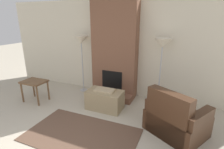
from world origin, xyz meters
name	(u,v)px	position (x,y,z in m)	size (l,w,h in m)	color
wall_back	(117,49)	(0.00, 3.33, 1.30)	(7.27, 0.06, 2.60)	beige
fireplace	(114,52)	(0.00, 3.10, 1.24)	(1.23, 0.66, 2.60)	brown
ottoman	(105,100)	(0.10, 2.25, 0.24)	(0.85, 0.50, 0.51)	#998460
armchair	(174,120)	(1.72, 1.87, 0.29)	(1.26, 1.19, 0.92)	#422819
side_table	(34,84)	(-1.76, 1.91, 0.47)	(0.61, 0.46, 0.56)	brown
floor_lamp_left	(81,42)	(-0.98, 3.02, 1.48)	(0.41, 0.41, 1.64)	#ADADB2
floor_lamp_right	(163,45)	(1.25, 3.02, 1.50)	(0.41, 0.41, 1.67)	#ADADB2
area_rug	(82,135)	(0.13, 1.15, 0.01)	(2.09, 1.23, 0.01)	brown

